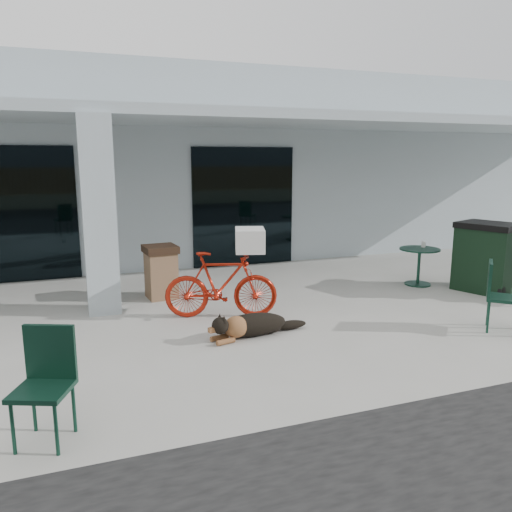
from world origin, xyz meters
name	(u,v)px	position (x,y,z in m)	size (l,w,h in m)	color
ground	(235,349)	(0.00, 0.00, 0.00)	(80.00, 80.00, 0.00)	#AFADA5
building	(142,166)	(0.00, 8.50, 2.25)	(22.00, 7.00, 4.50)	#9FAFB5
storefront_glass_left	(2,215)	(-3.20, 4.98, 1.35)	(2.80, 0.06, 2.70)	black
storefront_glass_right	(244,207)	(1.80, 4.98, 1.35)	(2.40, 0.06, 2.70)	black
column	(99,216)	(-1.50, 2.30, 1.56)	(0.50, 0.50, 3.12)	#9FAFB5
overhang	(175,116)	(0.00, 3.60, 3.21)	(22.00, 2.80, 0.18)	#9FAFB5
bicycle	(221,285)	(0.20, 1.36, 0.52)	(0.49, 1.74, 1.05)	#A61D0D
laundry_basket	(250,240)	(0.63, 1.23, 1.22)	(0.59, 0.44, 0.35)	white
dog	(253,323)	(0.39, 0.39, 0.19)	(1.12, 0.37, 0.37)	black
cup_near_dog	(53,367)	(-2.21, 0.11, 0.05)	(0.08, 0.08, 0.09)	white
cafe_chair_near	(42,389)	(-2.22, -1.50, 0.51)	(0.46, 0.50, 1.01)	#13382A
cafe_table_far	(419,267)	(4.42, 2.00, 0.36)	(0.77, 0.77, 0.73)	#13382A
cafe_chair_far_a	(504,297)	(3.83, -0.63, 0.50)	(0.45, 0.50, 1.01)	#13382A
cup_on_table	(424,244)	(4.57, 2.09, 0.78)	(0.08, 0.08, 0.11)	white
trash_receptacle	(161,272)	(-0.49, 2.80, 0.47)	(0.56, 0.56, 0.95)	brown
wheeled_bin	(486,257)	(5.30, 1.20, 0.64)	(0.79, 1.01, 1.29)	black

